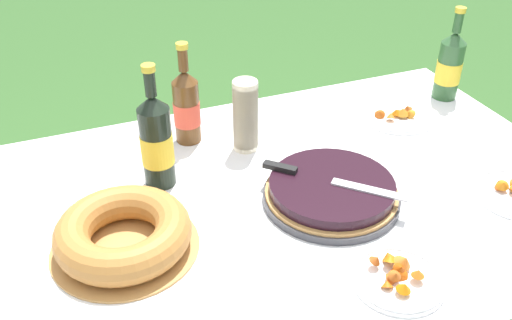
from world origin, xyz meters
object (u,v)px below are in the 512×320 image
object	(u,v)px
berry_tart	(331,192)
cider_bottle_green	(450,66)
serving_knife	(321,178)
cup_stack	(245,116)
snack_plate_left	(398,115)
cider_bottle_amber	(186,106)
bundt_cake	(123,234)
juice_bottle_red	(156,141)
snack_plate_far	(398,277)

from	to	relation	value
berry_tart	cider_bottle_green	size ratio (longest dim) A/B	1.13
berry_tart	cider_bottle_green	world-z (taller)	cider_bottle_green
serving_knife	cup_stack	world-z (taller)	cup_stack
cider_bottle_green	cup_stack	bearing A→B (deg)	-175.47
snack_plate_left	cider_bottle_amber	bearing A→B (deg)	170.04
bundt_cake	juice_bottle_red	bearing A→B (deg)	58.62
cider_bottle_amber	juice_bottle_red	world-z (taller)	juice_bottle_red
serving_knife	cider_bottle_green	xyz separation A→B (m)	(0.65, 0.35, 0.05)
serving_knife	cup_stack	distance (m)	0.31
cider_bottle_green	cider_bottle_amber	world-z (taller)	cider_bottle_green
bundt_cake	berry_tart	bearing A→B (deg)	-1.37
bundt_cake	cider_bottle_green	size ratio (longest dim) A/B	1.09
cider_bottle_amber	snack_plate_far	distance (m)	0.78
juice_bottle_red	cider_bottle_amber	bearing A→B (deg)	54.81
berry_tart	bundt_cake	size ratio (longest dim) A/B	1.03
berry_tart	serving_knife	distance (m)	0.05
cup_stack	cider_bottle_green	world-z (taller)	cider_bottle_green
serving_knife	bundt_cake	world-z (taller)	bundt_cake
cup_stack	cider_bottle_amber	size ratio (longest dim) A/B	0.70
cider_bottle_amber	snack_plate_left	xyz separation A→B (m)	(0.66, -0.12, -0.10)
cider_bottle_green	snack_plate_left	world-z (taller)	cider_bottle_green
bundt_cake	serving_knife	bearing A→B (deg)	0.92
serving_knife	snack_plate_left	world-z (taller)	serving_knife
bundt_cake	snack_plate_far	world-z (taller)	bundt_cake
juice_bottle_red	snack_plate_far	bearing A→B (deg)	-54.91
berry_tart	cider_bottle_green	bearing A→B (deg)	30.74
bundt_cake	cider_bottle_amber	world-z (taller)	cider_bottle_amber
serving_knife	snack_plate_far	distance (m)	0.33
serving_knife	snack_plate_far	xyz separation A→B (m)	(0.02, -0.33, -0.05)
cider_bottle_green	snack_plate_left	bearing A→B (deg)	-163.50
cider_bottle_green	snack_plate_left	xyz separation A→B (m)	(-0.23, -0.07, -0.10)
serving_knife	snack_plate_left	size ratio (longest dim) A/B	1.22
bundt_cake	snack_plate_left	size ratio (longest dim) A/B	1.45
cup_stack	juice_bottle_red	size ratio (longest dim) A/B	0.63
berry_tart	juice_bottle_red	world-z (taller)	juice_bottle_red
cup_stack	snack_plate_left	world-z (taller)	cup_stack
serving_knife	snack_plate_left	xyz separation A→B (m)	(0.42, 0.29, -0.05)
berry_tart	juice_bottle_red	distance (m)	0.46
berry_tart	snack_plate_left	size ratio (longest dim) A/B	1.50
snack_plate_left	snack_plate_far	distance (m)	0.73
cup_stack	snack_plate_far	world-z (taller)	cup_stack
cup_stack	snack_plate_left	size ratio (longest dim) A/B	0.92
cider_bottle_green	snack_plate_far	bearing A→B (deg)	-132.84
berry_tart	juice_bottle_red	bearing A→B (deg)	148.28
bundt_cake	snack_plate_left	distance (m)	0.97
cup_stack	snack_plate_far	size ratio (longest dim) A/B	1.08
berry_tart	cider_bottle_amber	world-z (taller)	cider_bottle_amber
cup_stack	juice_bottle_red	bearing A→B (deg)	-163.87
bundt_cake	snack_plate_far	xyz separation A→B (m)	(0.52, -0.32, -0.03)
berry_tart	cider_bottle_amber	size ratio (longest dim) A/B	1.14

